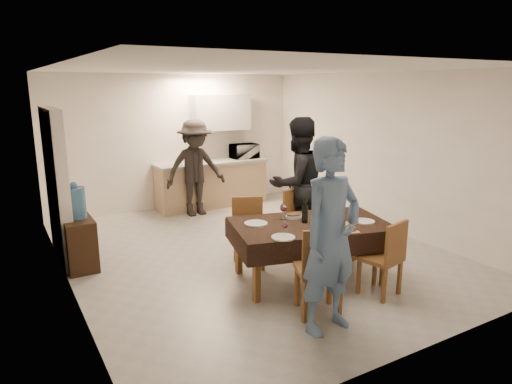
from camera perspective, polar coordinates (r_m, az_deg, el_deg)
floor at (r=6.76m, az=-0.48°, el=-7.45°), size 5.00×6.00×0.02m
ceiling at (r=6.33m, az=-0.52°, el=15.14°), size 5.00×6.00×0.02m
wall_back at (r=9.12m, az=-9.97°, el=6.20°), size 5.00×0.02×2.60m
wall_front at (r=4.16m, az=20.56°, el=-2.89°), size 5.00×0.02×2.60m
wall_left at (r=5.63m, az=-23.15°, el=0.99°), size 0.02×6.00×2.60m
wall_right at (r=7.95m, az=15.40°, el=4.90°), size 0.02×6.00×2.60m
stub_partition at (r=6.86m, az=-23.64°, el=0.85°), size 0.15×1.40×2.10m
kitchen_base_cabinet at (r=9.20m, az=-5.55°, el=0.90°), size 2.20×0.60×0.86m
kitchen_worktop at (r=9.11m, az=-5.62°, el=3.70°), size 2.24×0.64×0.05m
upper_cabinet at (r=9.26m, az=-4.41°, el=9.89°), size 1.20×0.34×0.70m
dining_table at (r=5.66m, az=6.80°, el=-4.19°), size 2.11×1.54×0.74m
chair_near_left at (r=4.80m, az=8.55°, el=-8.67°), size 0.60×0.61×0.54m
chair_near_right at (r=5.41m, az=16.00°, el=-7.15°), size 0.49×0.50×0.49m
chair_far_left at (r=5.99m, az=-0.52°, el=-4.51°), size 0.55×0.57×0.50m
chair_far_right at (r=6.46m, az=6.44°, el=-3.16°), size 0.53×0.53×0.51m
console at (r=6.56m, az=-21.28°, el=-5.89°), size 0.37×0.74×0.68m
water_jug at (r=6.41m, az=-21.69°, el=-1.28°), size 0.27×0.27×0.41m
wine_bottle at (r=5.62m, az=6.14°, el=-2.30°), size 0.08×0.08×0.31m
water_pitcher at (r=5.80m, az=9.91°, el=-2.52°), size 0.13×0.13×0.20m
savoury_tart at (r=5.42m, az=10.09°, el=-4.43°), size 0.50×0.43×0.05m
salad_bowl at (r=5.95m, az=8.09°, el=-2.68°), size 0.17×0.17×0.07m
mushroom_dish at (r=5.83m, az=4.77°, el=-3.07°), size 0.21×0.21×0.04m
wine_glass_a at (r=5.12m, az=3.59°, el=-4.54°), size 0.08×0.08×0.18m
wine_glass_b at (r=6.14m, az=9.54°, el=-1.55°), size 0.09×0.09×0.21m
wine_glass_c at (r=5.74m, az=3.44°, el=-2.44°), size 0.09×0.09×0.21m
plate_near_left at (r=5.08m, az=3.42°, el=-5.68°), size 0.27×0.27×0.02m
plate_near_right at (r=5.81m, az=13.35°, el=-3.59°), size 0.26×0.26×0.02m
plate_far_left at (r=5.57m, az=-0.01°, el=-3.94°), size 0.28×0.28×0.02m
plate_far_right at (r=6.23m, az=9.57°, el=-2.24°), size 0.28×0.28×0.02m
microwave at (r=9.42m, az=-1.46°, el=5.14°), size 0.54×0.36×0.30m
person_near at (r=4.47m, az=9.35°, el=-5.55°), size 0.76×0.55×1.93m
person_far at (r=6.72m, az=5.24°, el=1.03°), size 0.98×0.78×1.95m
person_kitchen at (r=8.49m, az=-7.60°, el=2.98°), size 1.15×0.66×1.78m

